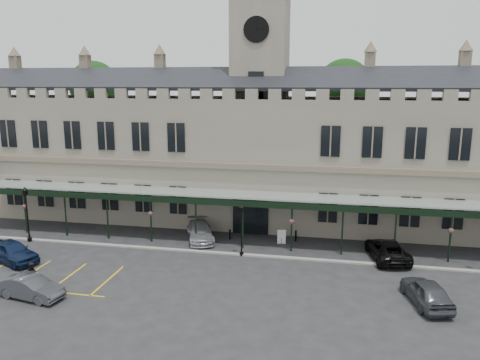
% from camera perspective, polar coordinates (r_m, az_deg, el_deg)
% --- Properties ---
extents(ground, '(140.00, 140.00, 0.00)m').
position_cam_1_polar(ground, '(32.67, -2.08, -12.53)').
color(ground, '#232326').
extents(station_building, '(60.00, 10.36, 17.30)m').
position_cam_1_polar(station_building, '(45.91, 2.39, 3.08)').
color(station_building, slate).
rests_on(station_building, ground).
extents(clock_tower, '(5.60, 5.60, 24.80)m').
position_cam_1_polar(clock_tower, '(45.45, 2.48, 11.40)').
color(clock_tower, slate).
rests_on(clock_tower, ground).
extents(canopy, '(50.00, 4.10, 4.30)m').
position_cam_1_polar(canopy, '(38.68, 0.42, -4.78)').
color(canopy, '#8C9E93').
rests_on(canopy, ground).
extents(kerb, '(60.00, 0.40, 0.12)m').
position_cam_1_polar(kerb, '(37.61, -0.15, -9.05)').
color(kerb, gray).
rests_on(kerb, ground).
extents(parking_markings, '(16.00, 6.00, 0.01)m').
position_cam_1_polar(parking_markings, '(37.03, -24.66, -10.63)').
color(parking_markings, gold).
rests_on(parking_markings, ground).
extents(tree_behind_left, '(6.00, 6.00, 16.00)m').
position_cam_1_polar(tree_behind_left, '(61.18, -17.34, 10.74)').
color(tree_behind_left, '#332314').
rests_on(tree_behind_left, ground).
extents(tree_behind_mid, '(6.00, 6.00, 16.00)m').
position_cam_1_polar(tree_behind_mid, '(53.95, 12.56, 10.90)').
color(tree_behind_mid, '#332314').
rests_on(tree_behind_mid, ground).
extents(lamp_post_left, '(0.46, 0.46, 4.84)m').
position_cam_1_polar(lamp_post_left, '(43.82, -24.56, -3.25)').
color(lamp_post_left, black).
rests_on(lamp_post_left, ground).
extents(lamp_post_mid, '(0.40, 0.40, 4.23)m').
position_cam_1_polar(lamp_post_mid, '(36.70, 0.19, -5.54)').
color(lamp_post_mid, black).
rests_on(lamp_post_mid, ground).
extents(traffic_cone, '(0.45, 0.45, 0.71)m').
position_cam_1_polar(traffic_cone, '(32.55, 21.62, -12.84)').
color(traffic_cone, '#DC5A06').
rests_on(traffic_cone, ground).
extents(sign_board, '(0.71, 0.15, 1.22)m').
position_cam_1_polar(sign_board, '(40.09, 5.08, -6.93)').
color(sign_board, black).
rests_on(sign_board, ground).
extents(bollard_left, '(0.16, 0.16, 0.89)m').
position_cam_1_polar(bollard_left, '(41.05, -1.24, -6.65)').
color(bollard_left, black).
rests_on(bollard_left, ground).
extents(bollard_right, '(0.17, 0.17, 0.97)m').
position_cam_1_polar(bollard_right, '(40.85, 6.81, -6.77)').
color(bollard_right, black).
rests_on(bollard_right, ground).
extents(car_left_a, '(5.31, 3.70, 1.68)m').
position_cam_1_polar(car_left_a, '(39.97, -26.07, -7.83)').
color(car_left_a, '#0D1B39').
rests_on(car_left_a, ground).
extents(car_left_b, '(4.60, 2.27, 1.45)m').
position_cam_1_polar(car_left_b, '(33.20, -24.16, -11.85)').
color(car_left_b, '#3A3D42').
rests_on(car_left_b, ground).
extents(car_taxi, '(3.81, 5.55, 1.49)m').
position_cam_1_polar(car_taxi, '(40.95, -4.89, -6.29)').
color(car_taxi, '#9EA1A6').
rests_on(car_taxi, ground).
extents(car_van, '(3.42, 5.79, 1.51)m').
position_cam_1_polar(car_van, '(38.31, 17.51, -8.12)').
color(car_van, black).
rests_on(car_van, ground).
extents(car_right_a, '(2.92, 5.05, 1.62)m').
position_cam_1_polar(car_right_a, '(31.80, 21.77, -12.55)').
color(car_right_a, '#3A3D42').
rests_on(car_right_a, ground).
extents(person_b, '(0.92, 0.73, 1.83)m').
position_cam_1_polar(person_b, '(34.54, -24.04, -10.57)').
color(person_b, black).
rests_on(person_b, ground).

